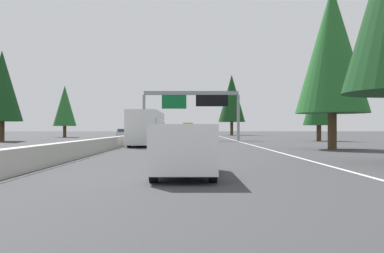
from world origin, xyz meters
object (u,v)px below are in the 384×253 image
Objects in this scene: oncoming_far at (147,133)px; conifer_right_near at (332,49)px; sedan_distant_a at (170,133)px; sedan_far_right at (189,133)px; sign_gantry_overhead at (192,101)px; sedan_mid_left at (175,132)px; conifer_left_near at (2,86)px; conifer_right_mid at (319,98)px; minivan_mid_right at (184,147)px; conifer_left_mid at (65,106)px; conifer_right_far at (232,98)px; minivan_near_center at (166,132)px; oncoming_near at (123,133)px; pickup_distant_b at (168,132)px; bus_far_left at (147,127)px; box_truck_near_right at (188,128)px.

conifer_right_near is at bearing 20.17° from oncoming_far.
sedan_distant_a and oncoming_far have the same top height.
sign_gantry_overhead is at bearing -178.64° from sedan_far_right.
sedan_mid_left is 65.03m from conifer_left_near.
conifer_right_mid is (-2.39, -15.78, 0.30)m from sign_gantry_overhead.
minivan_mid_right is 21.64m from conifer_right_near.
sign_gantry_overhead is 1.40× the size of conifer_left_mid.
conifer_right_far is (16.59, -9.81, 7.78)m from sedan_far_right.
sedan_distant_a is at bearing 46.64° from sedan_far_right.
conifer_left_mid is at bearing 155.60° from sedan_mid_left.
minivan_near_center is 12.83m from oncoming_near.
conifer_right_far is (19.57, -13.55, 7.55)m from pickup_distant_b.
bus_far_left is at bearing -152.42° from conifer_left_mid.
pickup_distant_b reaches higher than sedan_distant_a.
bus_far_left is at bearing -122.77° from conifer_left_near.
bus_far_left is 1.27× the size of conifer_left_mid.
box_truck_near_right is 58.37m from conifer_left_near.
conifer_right_near is 53.39m from conifer_left_mid.
minivan_near_center is 0.40× the size of conifer_right_near.
pickup_distant_b is at bearing 11.22° from sign_gantry_overhead.
oncoming_near is at bearing 30.11° from sign_gantry_overhead.
box_truck_near_right is (91.12, 0.31, 0.66)m from minivan_mid_right.
minivan_mid_right is 99.47m from sedan_mid_left.
conifer_left_near is at bearing -23.49° from oncoming_near.
minivan_near_center is 33.20m from conifer_right_far.
conifer_right_far is at bearing 8.51° from conifer_right_mid.
minivan_mid_right is 0.59× the size of box_truck_near_right.
bus_far_left reaches higher than box_truck_near_right.
conifer_right_far is (13.12, -13.49, 7.78)m from sedan_distant_a.
pickup_distant_b is 9.87m from minivan_near_center.
box_truck_near_right is 1.70× the size of minivan_near_center.
pickup_distant_b is at bearing 31.61° from oncoming_far.
conifer_left_near reaches higher than pickup_distant_b.
conifer_left_near is at bearing 148.76° from sedan_distant_a.
conifer_left_near reaches higher than conifer_right_mid.
conifer_right_near is (-81.87, -14.67, 6.83)m from sedan_mid_left.
oncoming_far is 23.15m from conifer_right_far.
sedan_mid_left is at bearing -0.01° from bus_far_left.
sedan_distant_a is at bearing -31.24° from conifer_left_near.
bus_far_left is at bearing 166.61° from conifer_right_far.
bus_far_left is at bearing -179.99° from pickup_distant_b.
conifer_left_near is 22.24m from conifer_left_mid.
oncoming_near is (37.15, 8.23, -1.03)m from bus_far_left.
conifer_right_far is at bearing 123.59° from oncoming_far.
pickup_distant_b reaches higher than sedan_far_right.
conifer_right_near is (-45.04, -14.68, 6.60)m from pickup_distant_b.
oncoming_near is at bearing 12.49° from bus_far_left.
conifer_right_far is (29.43, -13.39, 7.51)m from minivan_near_center.
box_truck_near_right is 74.66m from conifer_right_near.
conifer_right_mid is at bearing -22.99° from minivan_mid_right.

